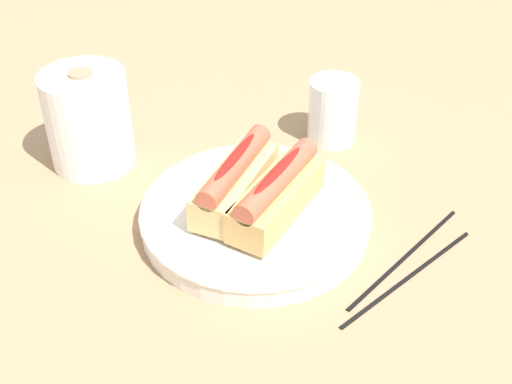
{
  "coord_description": "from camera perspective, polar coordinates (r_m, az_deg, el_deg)",
  "views": [
    {
      "loc": [
        -0.53,
        -0.26,
        0.52
      ],
      "look_at": [
        0.03,
        -0.0,
        0.05
      ],
      "focal_mm": 46.94,
      "sensor_mm": 36.0,
      "label": 1
    }
  ],
  "objects": [
    {
      "name": "water_glass",
      "position": [
        0.94,
        6.53,
        6.67
      ],
      "size": [
        0.07,
        0.07,
        0.09
      ],
      "color": "white",
      "rests_on": "ground_plane"
    },
    {
      "name": "ground_plane",
      "position": [
        0.78,
        -0.96,
        -4.1
      ],
      "size": [
        2.4,
        2.4,
        0.0
      ],
      "primitive_type": "plane",
      "color": "#9E7A56"
    },
    {
      "name": "hotdog_front",
      "position": [
        0.76,
        1.81,
        -0.15
      ],
      "size": [
        0.15,
        0.06,
        0.06
      ],
      "color": "tan",
      "rests_on": "serving_bowl"
    },
    {
      "name": "serving_bowl",
      "position": [
        0.79,
        0.0,
        -1.97
      ],
      "size": [
        0.27,
        0.27,
        0.03
      ],
      "color": "silver",
      "rests_on": "ground_plane"
    },
    {
      "name": "hotdog_back",
      "position": [
        0.78,
        -1.76,
        1.07
      ],
      "size": [
        0.15,
        0.05,
        0.06
      ],
      "color": "#DBB270",
      "rests_on": "serving_bowl"
    },
    {
      "name": "chopstick_far",
      "position": [
        0.75,
        12.89,
        -7.0
      ],
      "size": [
        0.2,
        0.09,
        0.01
      ],
      "primitive_type": "cylinder",
      "rotation": [
        0.0,
        1.57,
        -0.41
      ],
      "color": "black",
      "rests_on": "ground_plane"
    },
    {
      "name": "chopstick_near",
      "position": [
        0.78,
        12.59,
        -5.35
      ],
      "size": [
        0.21,
        0.07,
        0.01
      ],
      "primitive_type": "cylinder",
      "rotation": [
        0.0,
        1.57,
        -0.3
      ],
      "color": "black",
      "rests_on": "ground_plane"
    },
    {
      "name": "paper_towel_roll",
      "position": [
        0.9,
        -14.1,
        6.01
      ],
      "size": [
        0.11,
        0.11,
        0.13
      ],
      "color": "white",
      "rests_on": "ground_plane"
    }
  ]
}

